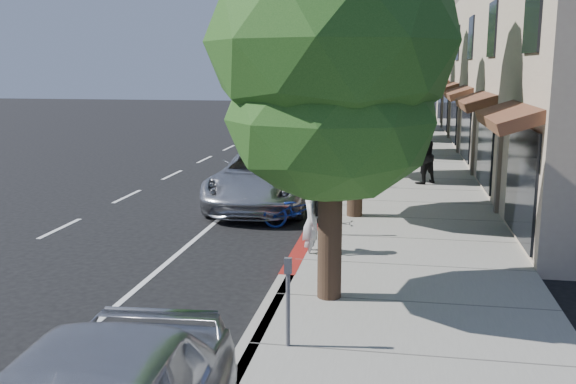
% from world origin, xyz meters
% --- Properties ---
extents(ground, '(120.00, 120.00, 0.00)m').
position_xyz_m(ground, '(0.00, 0.00, 0.00)').
color(ground, black).
rests_on(ground, ground).
extents(sidewalk, '(4.60, 56.00, 0.15)m').
position_xyz_m(sidewalk, '(2.30, 8.00, 0.07)').
color(sidewalk, gray).
rests_on(sidewalk, ground).
extents(curb, '(0.30, 56.00, 0.15)m').
position_xyz_m(curb, '(0.00, 8.00, 0.07)').
color(curb, '#9E998E').
rests_on(curb, ground).
extents(curb_red_segment, '(0.32, 4.00, 0.15)m').
position_xyz_m(curb_red_segment, '(0.00, 1.00, 0.07)').
color(curb_red_segment, maroon).
rests_on(curb_red_segment, ground).
extents(street_tree_0, '(3.99, 3.99, 6.75)m').
position_xyz_m(street_tree_0, '(0.90, -2.00, 4.19)').
color(street_tree_0, black).
rests_on(street_tree_0, ground).
extents(street_tree_1, '(4.74, 4.74, 7.67)m').
position_xyz_m(street_tree_1, '(0.90, 4.00, 4.73)').
color(street_tree_1, black).
rests_on(street_tree_1, ground).
extents(street_tree_2, '(3.90, 3.90, 7.03)m').
position_xyz_m(street_tree_2, '(0.90, 10.00, 4.43)').
color(street_tree_2, black).
rests_on(street_tree_2, ground).
extents(street_tree_3, '(4.69, 4.69, 8.11)m').
position_xyz_m(street_tree_3, '(0.90, 16.00, 5.07)').
color(street_tree_3, black).
rests_on(street_tree_3, ground).
extents(street_tree_4, '(4.43, 4.43, 7.20)m').
position_xyz_m(street_tree_4, '(0.90, 22.00, 4.44)').
color(street_tree_4, black).
rests_on(street_tree_4, ground).
extents(street_tree_5, '(5.02, 5.02, 7.62)m').
position_xyz_m(street_tree_5, '(0.90, 28.00, 4.62)').
color(street_tree_5, black).
rests_on(street_tree_5, ground).
extents(cyclist, '(0.44, 0.61, 1.57)m').
position_xyz_m(cyclist, '(0.25, 0.58, 0.79)').
color(cyclist, silver).
rests_on(cyclist, ground).
extents(bicycle, '(1.80, 0.74, 0.92)m').
position_xyz_m(bicycle, '(-0.40, 3.00, 0.46)').
color(bicycle, navy).
rests_on(bicycle, ground).
extents(silver_suv, '(2.87, 5.87, 1.61)m').
position_xyz_m(silver_suv, '(-1.79, 5.50, 0.80)').
color(silver_suv, silver).
rests_on(silver_suv, ground).
extents(dark_sedan, '(1.91, 4.22, 1.34)m').
position_xyz_m(dark_sedan, '(-0.50, 9.00, 0.67)').
color(dark_sedan, black).
rests_on(dark_sedan, ground).
extents(white_pickup, '(2.48, 5.46, 1.55)m').
position_xyz_m(white_pickup, '(-1.61, 20.41, 0.77)').
color(white_pickup, white).
rests_on(white_pickup, ground).
extents(dark_suv_far, '(2.52, 5.23, 1.72)m').
position_xyz_m(dark_suv_far, '(-0.50, 21.50, 0.86)').
color(dark_suv_far, black).
rests_on(dark_suv_far, ground).
extents(pedestrian, '(1.15, 1.12, 1.87)m').
position_xyz_m(pedestrian, '(2.76, 8.98, 1.08)').
color(pedestrian, black).
rests_on(pedestrian, sidewalk).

